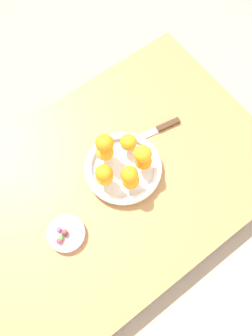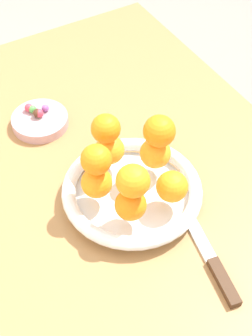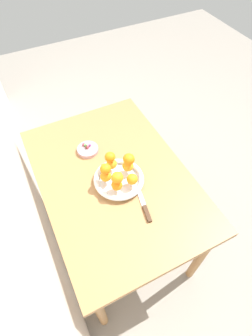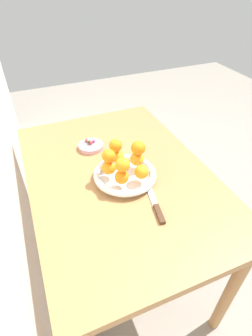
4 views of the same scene
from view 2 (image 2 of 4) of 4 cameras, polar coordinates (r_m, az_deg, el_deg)
name	(u,v)px [view 2 (image 2 of 4)]	position (r m, az deg, el deg)	size (l,w,h in m)	color
dining_table	(116,212)	(1.07, -1.10, -4.87)	(1.10, 0.76, 0.74)	#9E7042
fruit_bowl	(132,192)	(0.96, 0.67, -2.64)	(0.26, 0.26, 0.04)	silver
candy_dish	(40,121)	(1.12, -9.51, 5.17)	(0.12, 0.12, 0.02)	#B28C99
orange_0	(172,187)	(0.91, 5.13, -2.06)	(0.06, 0.06, 0.06)	orange
orange_1	(155,153)	(0.96, 3.27, 1.68)	(0.06, 0.06, 0.06)	orange
orange_2	(110,150)	(0.97, -1.81, 2.05)	(0.06, 0.06, 0.06)	orange
orange_3	(97,183)	(0.91, -3.27, -1.62)	(0.06, 0.06, 0.06)	orange
orange_4	(131,205)	(0.88, 0.51, -4.10)	(0.06, 0.06, 0.06)	orange
orange_5	(96,160)	(0.88, -3.33, 0.94)	(0.05, 0.05, 0.05)	orange
orange_6	(159,131)	(0.92, 3.72, 4.10)	(0.06, 0.06, 0.06)	orange
orange_7	(133,181)	(0.84, 0.78, -1.45)	(0.06, 0.06, 0.06)	orange
orange_8	(105,129)	(0.93, -2.33, 4.37)	(0.05, 0.05, 0.05)	orange
candy_ball_0	(33,109)	(1.12, -10.31, 6.42)	(0.02, 0.02, 0.02)	#4C9947
candy_ball_1	(29,108)	(1.13, -10.73, 6.59)	(0.02, 0.02, 0.02)	#C6384C
candy_ball_2	(38,113)	(1.11, -9.78, 6.00)	(0.02, 0.02, 0.02)	#472819
candy_ball_3	(39,113)	(1.11, -9.63, 6.00)	(0.02, 0.02, 0.02)	#C6384C
candy_ball_4	(38,113)	(1.11, -9.77, 6.01)	(0.02, 0.02, 0.02)	gold
candy_ball_5	(39,114)	(1.11, -9.62, 5.90)	(0.02, 0.02, 0.02)	#4C9947
candy_ball_6	(45,108)	(1.12, -8.95, 6.57)	(0.02, 0.02, 0.02)	#8C4C99
knife	(208,253)	(0.91, 9.06, -9.25)	(0.26, 0.07, 0.01)	#3F2819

